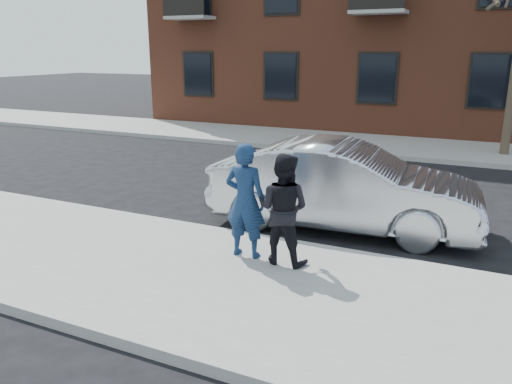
% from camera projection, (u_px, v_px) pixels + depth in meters
% --- Properties ---
extents(ground, '(100.00, 100.00, 0.00)m').
position_uv_depth(ground, '(180.00, 272.00, 7.51)').
color(ground, black).
rests_on(ground, ground).
extents(near_sidewalk, '(50.00, 3.50, 0.15)m').
position_uv_depth(near_sidewalk, '(170.00, 274.00, 7.27)').
color(near_sidewalk, gray).
rests_on(near_sidewalk, ground).
extents(near_curb, '(50.00, 0.10, 0.15)m').
position_uv_depth(near_curb, '(228.00, 234.00, 8.84)').
color(near_curb, '#999691').
rests_on(near_curb, ground).
extents(far_sidewalk, '(50.00, 3.50, 0.15)m').
position_uv_depth(far_sidewalk, '(360.00, 144.00, 17.29)').
color(far_sidewalk, gray).
rests_on(far_sidewalk, ground).
extents(far_curb, '(50.00, 0.10, 0.15)m').
position_uv_depth(far_curb, '(346.00, 153.00, 15.72)').
color(far_curb, '#999691').
rests_on(far_curb, ground).
extents(silver_sedan, '(4.98, 2.02, 1.61)m').
position_uv_depth(silver_sedan, '(343.00, 186.00, 9.15)').
color(silver_sedan, '#B7BABF').
rests_on(silver_sedan, ground).
extents(man_hoodie, '(0.66, 0.51, 1.77)m').
position_uv_depth(man_hoodie, '(245.00, 201.00, 7.49)').
color(man_hoodie, navy).
rests_on(man_hoodie, near_sidewalk).
extents(man_peacoat, '(0.82, 0.64, 1.66)m').
position_uv_depth(man_peacoat, '(283.00, 209.00, 7.28)').
color(man_peacoat, black).
rests_on(man_peacoat, near_sidewalk).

